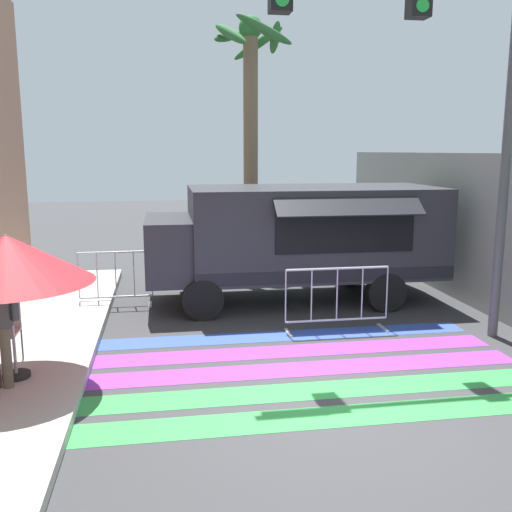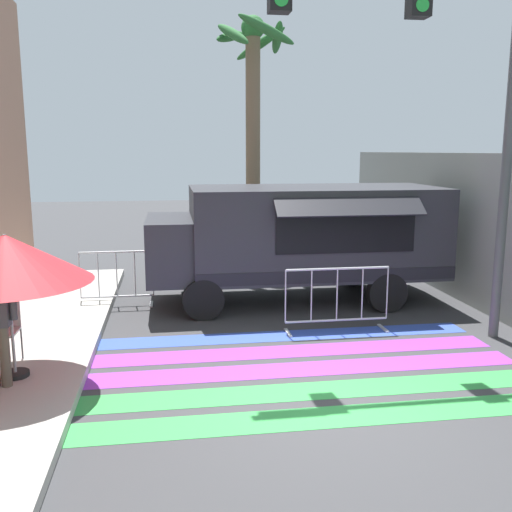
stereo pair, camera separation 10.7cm
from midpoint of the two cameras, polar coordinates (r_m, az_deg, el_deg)
name	(u,v)px [view 2 (the right image)]	position (r m, az deg, el deg)	size (l,w,h in m)	color
ground_plane	(323,400)	(7.50, 7.16, -14.13)	(60.00, 60.00, 0.00)	#38383A
concrete_wall_right	(505,238)	(11.46, 23.89, 1.67)	(0.20, 16.00, 3.07)	gray
crosswalk_painted	(304,369)	(8.43, 5.19, -11.18)	(6.40, 3.60, 0.01)	green
food_truck	(293,234)	(11.79, 3.95, 2.18)	(5.97, 2.84, 2.38)	#2D2D33
traffic_signal_pole	(423,47)	(9.53, 16.70, 19.39)	(4.86, 0.29, 6.57)	#515456
patio_umbrella	(6,259)	(7.99, -23.36, -0.27)	(2.18, 2.18, 1.92)	black
folding_chair	(1,325)	(8.84, -23.80, -6.31)	(0.47, 0.47, 0.92)	#4C4C51
barricade_front	(337,300)	(10.00, 8.39, -4.41)	(1.84, 0.44, 1.14)	#B7BABF
barricade_side	(117,280)	(11.81, -13.48, -2.35)	(1.46, 0.44, 1.14)	#B7BABF
palm_tree	(253,105)	(15.29, -0.07, 14.86)	(2.06, 2.21, 6.48)	#7A664C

